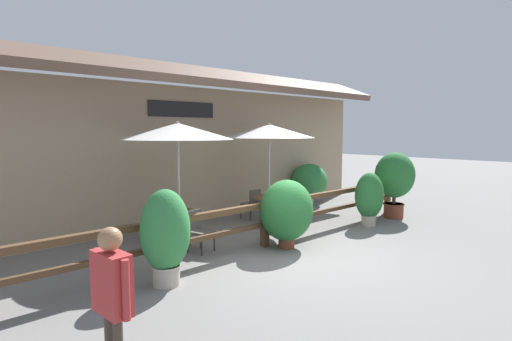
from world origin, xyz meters
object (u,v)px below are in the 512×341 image
(potted_plant_entrance_palm, at_px, (287,211))
(pedestrian, at_px, (112,289))
(dining_table_middle, at_px, (269,202))
(chair_middle_streetside, at_px, (290,210))
(potted_plant_small_flowering, at_px, (369,197))
(chair_near_wallside, at_px, (164,219))
(patio_umbrella_middle, at_px, (269,131))
(potted_plant_corner_fern, at_px, (395,178))
(chair_middle_wallside, at_px, (252,203))
(potted_plant_tall_tropical, at_px, (166,234))
(potted_plant_broad_leaf, at_px, (309,181))
(patio_umbrella_near, at_px, (178,131))
(chair_near_streetside, at_px, (198,229))
(dining_table_near, at_px, (179,218))

(potted_plant_entrance_palm, xyz_separation_m, pedestrian, (-4.65, -2.15, 0.24))
(dining_table_middle, height_order, chair_middle_streetside, chair_middle_streetside)
(potted_plant_small_flowering, distance_m, potted_plant_entrance_palm, 2.99)
(chair_near_wallside, bearing_deg, patio_umbrella_middle, 176.98)
(chair_near_wallside, distance_m, potted_plant_corner_fern, 6.44)
(chair_middle_wallside, bearing_deg, potted_plant_tall_tropical, 30.83)
(potted_plant_small_flowering, bearing_deg, chair_middle_streetside, 144.78)
(potted_plant_small_flowering, xyz_separation_m, potted_plant_broad_leaf, (1.24, 3.01, 0.03))
(patio_umbrella_near, xyz_separation_m, potted_plant_corner_fern, (5.91, -1.78, -1.30))
(patio_umbrella_middle, height_order, potted_plant_entrance_palm, patio_umbrella_middle)
(potted_plant_entrance_palm, bearing_deg, chair_near_streetside, 145.56)
(potted_plant_broad_leaf, relative_size, pedestrian, 0.85)
(chair_near_streetside, bearing_deg, potted_plant_broad_leaf, 5.60)
(pedestrian, bearing_deg, dining_table_middle, 118.97)
(chair_near_wallside, relative_size, dining_table_middle, 0.98)
(chair_near_wallside, relative_size, potted_plant_small_flowering, 0.61)
(patio_umbrella_middle, xyz_separation_m, potted_plant_corner_fern, (3.11, -1.87, -1.30))
(dining_table_near, bearing_deg, potted_plant_small_flowering, -21.82)
(patio_umbrella_near, bearing_deg, dining_table_near, 0.00)
(potted_plant_tall_tropical, bearing_deg, dining_table_near, 52.50)
(dining_table_middle, relative_size, chair_middle_streetside, 1.02)
(dining_table_middle, xyz_separation_m, potted_plant_corner_fern, (3.11, -1.87, 0.56))
(pedestrian, bearing_deg, potted_plant_broad_leaf, 114.85)
(patio_umbrella_near, bearing_deg, chair_middle_streetside, -12.20)
(potted_plant_entrance_palm, bearing_deg, dining_table_middle, 54.91)
(patio_umbrella_middle, relative_size, potted_plant_entrance_palm, 1.84)
(chair_near_wallside, distance_m, potted_plant_small_flowering, 5.19)
(chair_near_streetside, xyz_separation_m, potted_plant_entrance_palm, (1.51, -1.04, 0.32))
(dining_table_near, distance_m, potted_plant_small_flowering, 4.90)
(chair_middle_streetside, height_order, pedestrian, pedestrian)
(pedestrian, bearing_deg, dining_table_near, 136.37)
(dining_table_middle, bearing_deg, chair_middle_streetside, -87.24)
(chair_near_streetside, bearing_deg, patio_umbrella_middle, 2.84)
(dining_table_near, bearing_deg, chair_near_streetside, -86.55)
(dining_table_middle, distance_m, potted_plant_entrance_palm, 2.18)
(dining_table_near, relative_size, chair_middle_wallside, 1.02)
(dining_table_near, height_order, chair_near_wallside, chair_near_wallside)
(dining_table_near, bearing_deg, chair_near_wallside, 91.30)
(potted_plant_corner_fern, relative_size, pedestrian, 1.16)
(patio_umbrella_middle, bearing_deg, chair_middle_wallside, 86.95)
(chair_middle_wallside, relative_size, potted_plant_entrance_palm, 0.58)
(patio_umbrella_near, height_order, patio_umbrella_middle, same)
(chair_near_wallside, bearing_deg, dining_table_near, 99.43)
(dining_table_near, distance_m, potted_plant_broad_leaf, 5.90)
(chair_middle_wallside, bearing_deg, chair_near_streetside, 26.64)
(patio_umbrella_middle, xyz_separation_m, chair_middle_wallside, (0.04, 0.70, -1.97))
(chair_middle_streetside, distance_m, pedestrian, 6.78)
(chair_near_wallside, xyz_separation_m, potted_plant_broad_leaf, (5.79, 0.54, 0.31))
(potted_plant_corner_fern, bearing_deg, pedestrian, -167.16)
(patio_umbrella_near, height_order, potted_plant_corner_fern, patio_umbrella_near)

